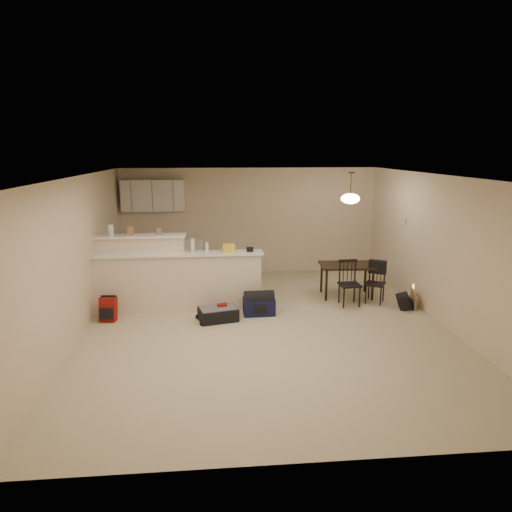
{
  "coord_description": "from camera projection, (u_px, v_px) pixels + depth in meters",
  "views": [
    {
      "loc": [
        -0.83,
        -7.21,
        2.9
      ],
      "look_at": [
        -0.1,
        0.7,
        1.05
      ],
      "focal_mm": 32.0,
      "sensor_mm": 36.0,
      "label": 1
    }
  ],
  "objects": [
    {
      "name": "cardboard_sheet",
      "position": [
        413.0,
        300.0,
        8.54
      ],
      "size": [
        0.1,
        0.42,
        0.32
      ],
      "primitive_type": "cube",
      "rotation": [
        0.0,
        0.0,
        1.39
      ],
      "color": "#98704E",
      "rests_on": "ground"
    },
    {
      "name": "pendant_lamp",
      "position": [
        350.0,
        198.0,
        8.84
      ],
      "size": [
        0.36,
        0.36,
        0.62
      ],
      "color": "brown",
      "rests_on": "room"
    },
    {
      "name": "breakfast_bar",
      "position": [
        165.0,
        278.0,
        8.39
      ],
      "size": [
        3.08,
        0.58,
        1.39
      ],
      "color": "beige",
      "rests_on": "ground"
    },
    {
      "name": "dining_chair_near",
      "position": [
        350.0,
        283.0,
        8.65
      ],
      "size": [
        0.4,
        0.38,
        0.87
      ],
      "primitive_type": null,
      "rotation": [
        0.0,
        0.0,
        0.05
      ],
      "color": "black",
      "rests_on": "ground"
    },
    {
      "name": "black_daypack",
      "position": [
        404.0,
        302.0,
        8.53
      ],
      "size": [
        0.29,
        0.35,
        0.27
      ],
      "primitive_type": "cube",
      "rotation": [
        0.0,
        0.0,
        1.31
      ],
      "color": "black",
      "rests_on": "ground"
    },
    {
      "name": "navy_duffel",
      "position": [
        259.0,
        306.0,
        8.21
      ],
      "size": [
        0.57,
        0.32,
        0.31
      ],
      "primitive_type": "cube",
      "rotation": [
        0.0,
        0.0,
        0.03
      ],
      "color": "#13153D",
      "rests_on": "ground"
    },
    {
      "name": "dining_chair_far",
      "position": [
        375.0,
        283.0,
        8.81
      ],
      "size": [
        0.47,
        0.47,
        0.8
      ],
      "primitive_type": null,
      "rotation": [
        0.0,
        0.0,
        -0.54
      ],
      "color": "black",
      "rests_on": "ground"
    },
    {
      "name": "thermostat",
      "position": [
        405.0,
        221.0,
        9.16
      ],
      "size": [
        0.02,
        0.12,
        0.12
      ],
      "primitive_type": "cube",
      "color": "beige",
      "rests_on": "room"
    },
    {
      "name": "suitcase",
      "position": [
        218.0,
        314.0,
        7.94
      ],
      "size": [
        0.73,
        0.57,
        0.22
      ],
      "primitive_type": "cube",
      "rotation": [
        0.0,
        0.0,
        0.24
      ],
      "color": "black",
      "rests_on": "ground"
    },
    {
      "name": "jar",
      "position": [
        111.0,
        230.0,
        8.24
      ],
      "size": [
        0.1,
        0.1,
        0.2
      ],
      "primitive_type": "cylinder",
      "color": "silver",
      "rests_on": "breakfast_bar"
    },
    {
      "name": "bottle_a",
      "position": [
        193.0,
        246.0,
        8.22
      ],
      "size": [
        0.07,
        0.07,
        0.26
      ],
      "primitive_type": "cylinder",
      "color": "silver",
      "rests_on": "breakfast_bar"
    },
    {
      "name": "cereal_box",
      "position": [
        131.0,
        231.0,
        8.27
      ],
      "size": [
        0.1,
        0.07,
        0.16
      ],
      "primitive_type": "cube",
      "color": "#98704E",
      "rests_on": "breakfast_bar"
    },
    {
      "name": "dining_table",
      "position": [
        347.0,
        268.0,
        9.16
      ],
      "size": [
        1.1,
        0.77,
        0.66
      ],
      "rotation": [
        0.0,
        0.0,
        -0.06
      ],
      "color": "black",
      "rests_on": "ground"
    },
    {
      "name": "bottle_b",
      "position": [
        207.0,
        248.0,
        8.25
      ],
      "size": [
        0.06,
        0.06,
        0.18
      ],
      "primitive_type": "cylinder",
      "color": "silver",
      "rests_on": "breakfast_bar"
    },
    {
      "name": "bag_lump",
      "position": [
        229.0,
        248.0,
        8.29
      ],
      "size": [
        0.22,
        0.18,
        0.14
      ],
      "primitive_type": "cube",
      "color": "#98704E",
      "rests_on": "breakfast_bar"
    },
    {
      "name": "pouch",
      "position": [
        250.0,
        249.0,
        8.33
      ],
      "size": [
        0.12,
        0.1,
        0.08
      ],
      "primitive_type": "cube",
      "color": "#98704E",
      "rests_on": "breakfast_bar"
    },
    {
      "name": "room",
      "position": [
        266.0,
        254.0,
        7.44
      ],
      "size": [
        7.0,
        7.02,
        2.5
      ],
      "color": "beige",
      "rests_on": "ground"
    },
    {
      "name": "small_box",
      "position": [
        159.0,
        231.0,
        8.32
      ],
      "size": [
        0.08,
        0.06,
        0.12
      ],
      "primitive_type": "cube",
      "color": "#98704E",
      "rests_on": "breakfast_bar"
    },
    {
      "name": "upper_cabinets",
      "position": [
        153.0,
        195.0,
        10.32
      ],
      "size": [
        1.4,
        0.34,
        0.7
      ],
      "primitive_type": "cube",
      "color": "white",
      "rests_on": "room"
    },
    {
      "name": "red_backpack",
      "position": [
        108.0,
        309.0,
        7.91
      ],
      "size": [
        0.29,
        0.2,
        0.41
      ],
      "primitive_type": "cube",
      "rotation": [
        0.0,
        0.0,
        -0.09
      ],
      "color": "maroon",
      "rests_on": "ground"
    },
    {
      "name": "kitchen_counter",
      "position": [
        165.0,
        259.0,
        10.54
      ],
      "size": [
        1.8,
        0.6,
        0.9
      ],
      "primitive_type": "cube",
      "color": "white",
      "rests_on": "ground"
    }
  ]
}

